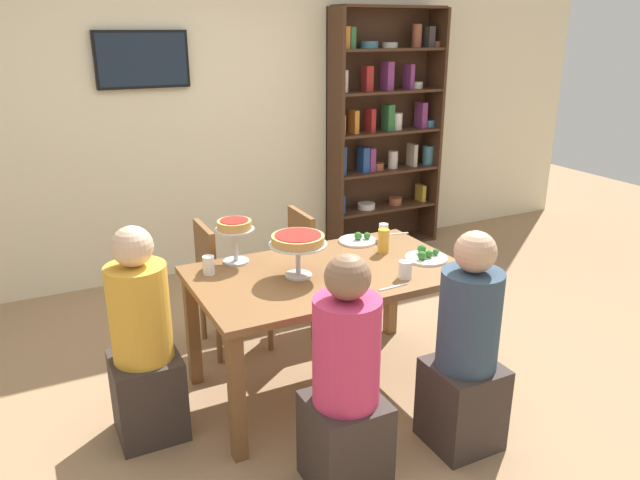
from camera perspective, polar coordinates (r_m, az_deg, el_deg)
name	(u,v)px	position (r m, az deg, el deg)	size (l,w,h in m)	color
ground_plane	(327,384)	(3.77, 0.70, -13.35)	(12.00, 12.00, 0.00)	#9E7A56
rear_partition	(207,107)	(5.26, -10.59, 12.12)	(8.00, 0.12, 2.80)	beige
dining_table	(328,286)	(3.46, 0.75, -4.32)	(1.51, 0.90, 0.74)	brown
bookshelf	(384,128)	(5.80, 6.02, 10.41)	(1.12, 0.30, 2.21)	#422819
television	(142,60)	(5.01, -16.34, 15.94)	(0.71, 0.05, 0.43)	black
diner_head_west	(144,350)	(3.24, -16.22, -9.89)	(0.34, 0.34, 1.15)	#382D28
diner_near_right	(466,358)	(3.14, 13.51, -10.68)	(0.34, 0.34, 1.15)	#382D28
diner_near_left	(346,392)	(2.80, 2.43, -14.08)	(0.34, 0.34, 1.15)	#382D28
chair_far_right	(316,263)	(4.22, -0.39, -2.16)	(0.40, 0.40, 0.87)	brown
chair_far_left	(224,280)	(3.99, -9.03, -3.72)	(0.40, 0.40, 0.87)	brown
deep_dish_pizza_stand	(298,242)	(3.27, -2.05, -0.23)	(0.32, 0.32, 0.24)	silver
personal_pizza_stand	(235,230)	(3.51, -8.01, 0.94)	(0.23, 0.23, 0.26)	silver
salad_plate_near_diner	(426,256)	(3.63, 9.91, -1.50)	(0.25, 0.25, 0.07)	white
salad_plate_far_diner	(358,240)	(3.88, 3.63, 0.03)	(0.24, 0.24, 0.06)	white
beer_glass_amber_tall	(383,241)	(3.69, 5.97, -0.08)	(0.07, 0.07, 0.15)	gold
beer_glass_amber_short	(358,277)	(3.14, 3.54, -3.51)	(0.08, 0.08, 0.15)	gold
water_glass_clear_near	(209,265)	(3.41, -10.41, -2.34)	(0.07, 0.07, 0.10)	white
water_glass_clear_far	(383,232)	(3.92, 5.97, 0.78)	(0.06, 0.06, 0.11)	white
water_glass_clear_spare	(405,270)	(3.34, 8.00, -2.77)	(0.07, 0.07, 0.10)	white
cutlery_fork_near	(396,234)	(4.04, 7.11, 0.57)	(0.18, 0.02, 0.01)	silver
cutlery_knife_near	(393,287)	(3.23, 6.89, -4.40)	(0.18, 0.02, 0.01)	silver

